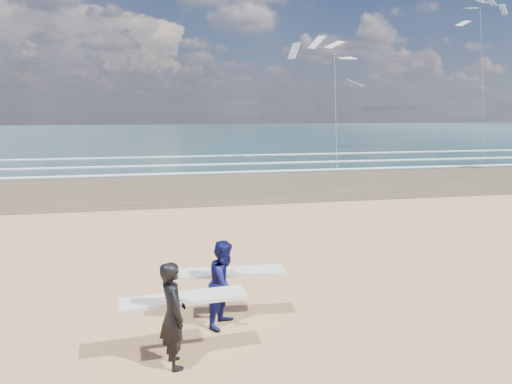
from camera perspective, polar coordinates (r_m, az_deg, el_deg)
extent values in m
cube|color=#463925|center=(32.80, 25.56, 1.76)|extent=(220.00, 12.00, 0.01)
cube|color=#1B373B|center=(82.46, 2.61, 7.36)|extent=(220.00, 100.00, 0.02)
cube|color=white|center=(36.72, 21.13, 2.97)|extent=(220.00, 0.50, 0.05)
cube|color=white|center=(40.74, 17.63, 3.85)|extent=(220.00, 0.50, 0.05)
cube|color=white|center=(46.51, 13.80, 4.79)|extent=(220.00, 0.50, 0.05)
imported|color=black|center=(8.07, -10.34, -14.84)|extent=(0.59, 0.76, 1.86)
cube|color=silver|center=(8.34, -9.00, -13.00)|extent=(2.24, 0.73, 0.07)
imported|color=#0D1049|center=(9.38, -3.88, -11.29)|extent=(1.04, 1.09, 1.77)
cube|color=silver|center=(9.69, -2.97, -9.93)|extent=(2.23, 0.67, 0.07)
cube|color=slate|center=(35.11, 10.08, 3.20)|extent=(0.12, 0.12, 0.10)
cube|color=slate|center=(48.68, 26.72, 4.22)|extent=(0.12, 0.12, 0.10)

